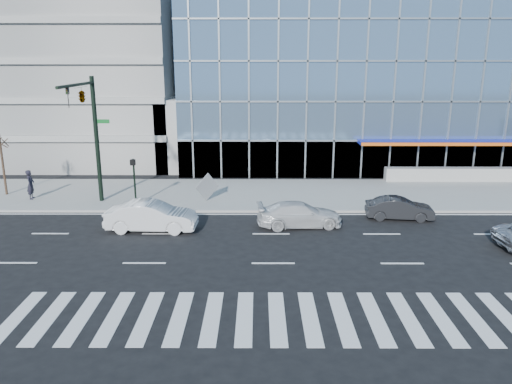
% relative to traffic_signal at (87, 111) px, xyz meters
% --- Properties ---
extents(ground, '(160.00, 160.00, 0.00)m').
position_rel_traffic_signal_xyz_m(ground, '(11.00, -4.57, -6.16)').
color(ground, black).
rests_on(ground, ground).
extents(sidewalk, '(120.00, 8.00, 0.15)m').
position_rel_traffic_signal_xyz_m(sidewalk, '(11.00, 3.43, -6.09)').
color(sidewalk, gray).
rests_on(sidewalk, ground).
extents(theatre_building, '(42.00, 26.00, 15.00)m').
position_rel_traffic_signal_xyz_m(theatre_building, '(25.00, 21.43, 1.34)').
color(theatre_building, '#6687AA').
rests_on(theatre_building, ground).
extents(parking_garage, '(24.00, 24.00, 20.00)m').
position_rel_traffic_signal_xyz_m(parking_garage, '(-9.00, 21.43, 3.84)').
color(parking_garage, gray).
rests_on(parking_garage, ground).
extents(ramp_block, '(6.00, 8.00, 6.00)m').
position_rel_traffic_signal_xyz_m(ramp_block, '(5.00, 13.43, -3.16)').
color(ramp_block, gray).
rests_on(ramp_block, ground).
extents(traffic_signal, '(1.14, 5.74, 8.00)m').
position_rel_traffic_signal_xyz_m(traffic_signal, '(0.00, 0.00, 0.00)').
color(traffic_signal, black).
rests_on(traffic_signal, sidewalk).
extents(ped_signal_post, '(0.30, 0.33, 3.00)m').
position_rel_traffic_signal_xyz_m(ped_signal_post, '(2.50, 0.37, -4.02)').
color(ped_signal_post, black).
rests_on(ped_signal_post, sidewalk).
extents(street_tree_near, '(1.10, 1.10, 4.23)m').
position_rel_traffic_signal_xyz_m(street_tree_near, '(-7.00, 2.93, -2.39)').
color(street_tree_near, '#332319').
rests_on(street_tree_near, sidewalk).
extents(white_suv, '(4.96, 2.44, 1.39)m').
position_rel_traffic_signal_xyz_m(white_suv, '(12.63, -3.26, -5.47)').
color(white_suv, silver).
rests_on(white_suv, ground).
extents(white_sedan, '(5.02, 1.91, 1.63)m').
position_rel_traffic_signal_xyz_m(white_sedan, '(4.43, -4.00, -5.35)').
color(white_sedan, silver).
rests_on(white_sedan, ground).
extents(dark_sedan, '(4.06, 1.78, 1.30)m').
position_rel_traffic_signal_xyz_m(dark_sedan, '(18.63, -1.94, -5.52)').
color(dark_sedan, black).
rests_on(dark_sedan, ground).
extents(pedestrian, '(0.55, 0.76, 1.95)m').
position_rel_traffic_signal_xyz_m(pedestrian, '(-4.77, 1.83, -5.04)').
color(pedestrian, black).
rests_on(pedestrian, sidewalk).
extents(tilted_panel, '(1.42, 1.24, 1.83)m').
position_rel_traffic_signal_xyz_m(tilted_panel, '(6.96, 1.51, -5.10)').
color(tilted_panel, gray).
rests_on(tilted_panel, sidewalk).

